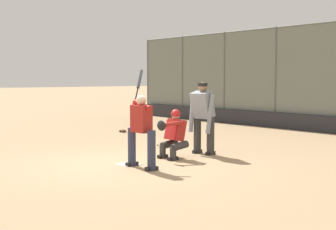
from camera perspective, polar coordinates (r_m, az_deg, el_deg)
name	(u,v)px	position (r m, az deg, el deg)	size (l,w,h in m)	color
ground_plane	(129,164)	(10.36, -4.81, -6.03)	(160.00, 160.00, 0.00)	#9E7F5B
home_plate_marker	(129,164)	(10.36, -4.81, -6.00)	(0.43, 0.43, 0.01)	white
bleachers_beyond	(286,107)	(21.53, 14.18, 0.92)	(14.83, 3.05, 1.80)	slate
batter_at_plate	(141,129)	(9.82, -3.28, -1.66)	(0.99, 0.59, 2.08)	#2D334C
catcher_behind_plate	(173,133)	(11.00, 0.63, -2.22)	(0.62, 0.73, 1.16)	#333333
umpire_home	(203,116)	(11.62, 4.26, -0.08)	(0.72, 0.49, 1.79)	#333333
fielding_glove_on_dirt	(123,131)	(16.42, -5.50, -1.94)	(0.27, 0.21, 0.10)	#56331E
baseball_loose	(158,144)	(13.12, -1.27, -3.61)	(0.07, 0.07, 0.07)	white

